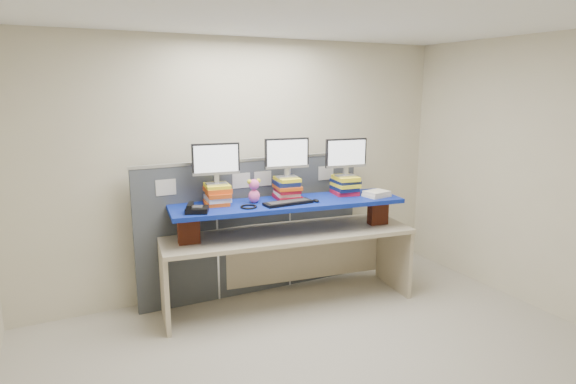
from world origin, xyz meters
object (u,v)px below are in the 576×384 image
desk (288,246)px  blue_board (288,204)px  monitor_center (287,155)px  keyboard (288,203)px  desk_phone (196,209)px  monitor_right (346,155)px  monitor_left (216,161)px

desk → blue_board: blue_board is taller
monitor_center → keyboard: 0.51m
desk_phone → blue_board: bearing=23.5°
desk → monitor_center: (0.04, 0.11, 0.95)m
blue_board → keyboard: bearing=-108.4°
desk → monitor_right: monitor_right is taller
monitor_left → desk_phone: 0.54m
blue_board → desk_phone: 0.97m
monitor_left → monitor_center: size_ratio=1.00×
monitor_right → desk_phone: 1.74m
keyboard → desk_phone: size_ratio=1.94×
keyboard → blue_board: bearing=61.5°
monitor_left → desk_phone: (-0.28, -0.22, -0.41)m
blue_board → desk_phone: desk_phone is taller
desk → monitor_right: bearing=9.5°
monitor_right → desk_phone: monitor_right is taller
monitor_left → keyboard: (0.64, -0.31, -0.42)m
monitor_left → monitor_right: 1.42m
desk → monitor_center: bearing=76.1°
desk → monitor_right: 1.17m
monitor_left → monitor_center: monitor_center is taller
monitor_left → blue_board: bearing=-9.4°
monitor_center → blue_board: bearing=-103.9°
blue_board → keyboard: 0.12m
desk → blue_board: size_ratio=1.12×
desk → keyboard: size_ratio=5.27×
monitor_left → desk_phone: bearing=-134.2°
monitor_center → keyboard: monitor_center is taller
desk → keyboard: (-0.05, -0.10, 0.50)m
monitor_center → desk_phone: bearing=-165.5°
desk → blue_board: (0.00, 0.00, 0.46)m
monitor_left → monitor_right: monitor_left is taller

